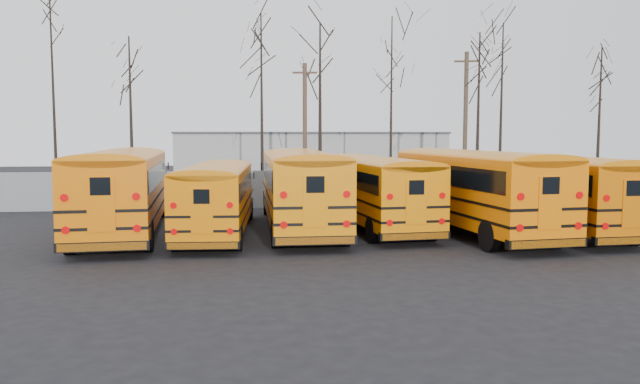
{
  "coord_description": "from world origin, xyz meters",
  "views": [
    {
      "loc": [
        -3.87,
        -20.97,
        3.87
      ],
      "look_at": [
        -0.73,
        3.6,
        1.6
      ],
      "focal_mm": 35.0,
      "sensor_mm": 36.0,
      "label": 1
    }
  ],
  "objects": [
    {
      "name": "tree_3",
      "position": [
        0.88,
        16.09,
        5.24
      ],
      "size": [
        0.26,
        0.26,
        10.48
      ],
      "primitive_type": "cone",
      "color": "black",
      "rests_on": "ground"
    },
    {
      "name": "tree_4",
      "position": [
        5.44,
        17.02,
        5.56
      ],
      "size": [
        0.26,
        0.26,
        11.12
      ],
      "primitive_type": "cone",
      "color": "black",
      "rests_on": "ground"
    },
    {
      "name": "tree_7",
      "position": [
        18.23,
        15.35,
        4.63
      ],
      "size": [
        0.26,
        0.26,
        9.26
      ],
      "primitive_type": "cone",
      "color": "black",
      "rests_on": "ground"
    },
    {
      "name": "bus_b",
      "position": [
        -4.79,
        3.08,
        1.66
      ],
      "size": [
        2.97,
        10.25,
        2.83
      ],
      "rotation": [
        0.0,
        0.0,
        -0.06
      ],
      "color": "black",
      "rests_on": "ground"
    },
    {
      "name": "bus_d",
      "position": [
        1.62,
        4.16,
        1.78
      ],
      "size": [
        3.37,
        11.03,
        3.04
      ],
      "rotation": [
        0.0,
        0.0,
        0.08
      ],
      "color": "black",
      "rests_on": "ground"
    },
    {
      "name": "bus_a",
      "position": [
        -8.38,
        3.69,
        1.97
      ],
      "size": [
        3.49,
        12.17,
        3.37
      ],
      "rotation": [
        0.0,
        0.0,
        0.06
      ],
      "color": "black",
      "rests_on": "ground"
    },
    {
      "name": "fence",
      "position": [
        0.0,
        12.0,
        1.0
      ],
      "size": [
        40.0,
        0.04,
        2.0
      ],
      "primitive_type": "cube",
      "color": "gray",
      "rests_on": "ground"
    },
    {
      "name": "tree_5",
      "position": [
        10.09,
        14.54,
        4.93
      ],
      "size": [
        0.26,
        0.26,
        9.86
      ],
      "primitive_type": "cone",
      "color": "black",
      "rests_on": "ground"
    },
    {
      "name": "tree_6",
      "position": [
        12.89,
        17.76,
        5.51
      ],
      "size": [
        0.26,
        0.26,
        11.01
      ],
      "primitive_type": "cone",
      "color": "black",
      "rests_on": "ground"
    },
    {
      "name": "tree_2",
      "position": [
        -2.61,
        15.44,
        5.41
      ],
      "size": [
        0.26,
        0.26,
        10.82
      ],
      "primitive_type": "cone",
      "color": "black",
      "rests_on": "ground"
    },
    {
      "name": "tree_0",
      "position": [
        -14.57,
        17.1,
        6.35
      ],
      "size": [
        0.26,
        0.26,
        12.69
      ],
      "primitive_type": "cone",
      "color": "black",
      "rests_on": "ground"
    },
    {
      "name": "bus_e",
      "position": [
        5.12,
        2.43,
        1.95
      ],
      "size": [
        3.9,
        12.1,
        3.33
      ],
      "rotation": [
        0.0,
        0.0,
        0.1
      ],
      "color": "black",
      "rests_on": "ground"
    },
    {
      "name": "tree_1",
      "position": [
        -10.05,
        15.98,
        4.72
      ],
      "size": [
        0.26,
        0.26,
        9.45
      ],
      "primitive_type": "cone",
      "color": "black",
      "rests_on": "ground"
    },
    {
      "name": "distant_building",
      "position": [
        2.0,
        32.0,
        2.0
      ],
      "size": [
        22.0,
        8.0,
        4.0
      ],
      "primitive_type": "cube",
      "color": "#ADAEA9",
      "rests_on": "ground"
    },
    {
      "name": "ground",
      "position": [
        0.0,
        0.0,
        0.0
      ],
      "size": [
        120.0,
        120.0,
        0.0
      ],
      "primitive_type": "plane",
      "color": "black",
      "rests_on": "ground"
    },
    {
      "name": "bus_f",
      "position": [
        8.46,
        2.5,
        1.83
      ],
      "size": [
        3.08,
        11.25,
        3.12
      ],
      "rotation": [
        0.0,
        0.0,
        0.05
      ],
      "color": "black",
      "rests_on": "ground"
    },
    {
      "name": "utility_pole_left",
      "position": [
        -0.18,
        14.64,
        4.07
      ],
      "size": [
        1.41,
        0.28,
        7.93
      ],
      "rotation": [
        0.0,
        0.0,
        -0.13
      ],
      "color": "#4D382C",
      "rests_on": "ground"
    },
    {
      "name": "bus_c",
      "position": [
        -1.46,
        3.92,
        1.94
      ],
      "size": [
        2.83,
        11.87,
        3.31
      ],
      "rotation": [
        0.0,
        0.0,
        -0.01
      ],
      "color": "black",
      "rests_on": "ground"
    },
    {
      "name": "utility_pole_right",
      "position": [
        11.43,
        20.25,
        4.87
      ],
      "size": [
        1.67,
        0.53,
        9.49
      ],
      "rotation": [
        0.0,
        0.0,
        -0.25
      ],
      "color": "#493A29",
      "rests_on": "ground"
    }
  ]
}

